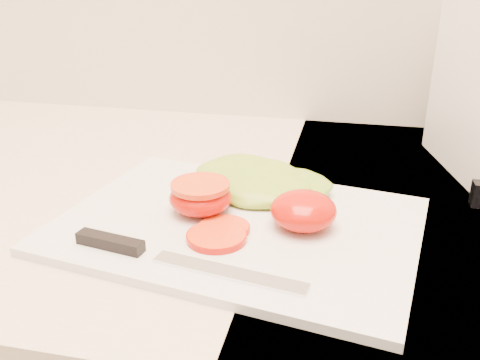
# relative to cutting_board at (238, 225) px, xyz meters

# --- Properties ---
(cutting_board) EXTENTS (0.42, 0.33, 0.01)m
(cutting_board) POSITION_rel_cutting_board_xyz_m (0.00, 0.00, 0.00)
(cutting_board) COLOR silver
(cutting_board) RESTS_ON counter
(tomato_half_dome) EXTENTS (0.07, 0.07, 0.04)m
(tomato_half_dome) POSITION_rel_cutting_board_xyz_m (0.07, 0.00, 0.02)
(tomato_half_dome) COLOR red
(tomato_half_dome) RESTS_ON cutting_board
(tomato_half_cut) EXTENTS (0.07, 0.07, 0.04)m
(tomato_half_cut) POSITION_rel_cutting_board_xyz_m (-0.05, 0.01, 0.02)
(tomato_half_cut) COLOR red
(tomato_half_cut) RESTS_ON cutting_board
(tomato_slice_0) EXTENTS (0.06, 0.06, 0.01)m
(tomato_slice_0) POSITION_rel_cutting_board_xyz_m (-0.01, -0.04, 0.01)
(tomato_slice_0) COLOR #F8571F
(tomato_slice_0) RESTS_ON cutting_board
(tomato_slice_1) EXTENTS (0.05, 0.05, 0.01)m
(tomato_slice_1) POSITION_rel_cutting_board_xyz_m (-0.01, -0.02, 0.01)
(tomato_slice_1) COLOR #F8571F
(tomato_slice_1) RESTS_ON cutting_board
(lettuce_leaf_0) EXTENTS (0.18, 0.15, 0.03)m
(lettuce_leaf_0) POSITION_rel_cutting_board_xyz_m (-0.00, 0.08, 0.02)
(lettuce_leaf_0) COLOR #93BE32
(lettuce_leaf_0) RESTS_ON cutting_board
(lettuce_leaf_1) EXTENTS (0.11, 0.08, 0.02)m
(lettuce_leaf_1) POSITION_rel_cutting_board_xyz_m (0.05, 0.08, 0.02)
(lettuce_leaf_1) COLOR #93BE32
(lettuce_leaf_1) RESTS_ON cutting_board
(knife) EXTENTS (0.24, 0.06, 0.01)m
(knife) POSITION_rel_cutting_board_xyz_m (-0.06, -0.09, 0.01)
(knife) COLOR silver
(knife) RESTS_ON cutting_board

